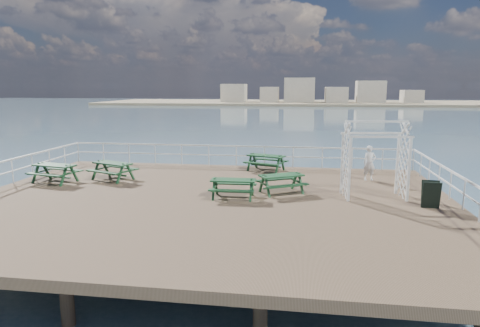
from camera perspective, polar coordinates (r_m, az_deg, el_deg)
name	(u,v)px	position (r m, az deg, el deg)	size (l,w,h in m)	color
ground	(208,204)	(15.91, -4.30, -5.36)	(18.00, 14.00, 0.30)	brown
sea_backdrop	(331,100)	(149.36, 12.00, 8.31)	(300.00, 300.00, 9.20)	#436271
railing	(219,164)	(18.14, -2.80, -0.08)	(17.77, 13.76, 1.10)	silver
picnic_table_a	(54,169)	(20.21, -23.50, -0.72)	(2.12, 1.84, 0.90)	#153B20
picnic_table_b	(266,159)	(21.12, 3.48, 0.55)	(2.21, 2.00, 0.89)	#153B20
picnic_table_c	(233,184)	(15.97, -0.92, -2.81)	(1.68, 1.37, 0.81)	#153B20
picnic_table_d	(113,167)	(19.89, -16.63, -0.47)	(2.23, 2.03, 0.89)	#153B20
picnic_table_e	(281,180)	(16.76, 5.54, -2.17)	(2.16, 2.03, 0.83)	#153B20
trellis_arbor	(374,164)	(16.68, 17.50, -0.03)	(2.47, 1.54, 2.89)	silver
sandwich_board	(431,195)	(16.04, 24.10, -3.84)	(0.63, 0.49, 0.96)	black
person	(370,163)	(19.79, 16.89, 0.07)	(0.56, 0.37, 1.55)	silver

